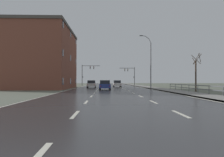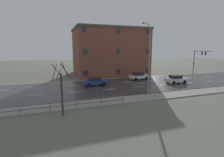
{
  "view_description": "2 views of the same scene",
  "coord_description": "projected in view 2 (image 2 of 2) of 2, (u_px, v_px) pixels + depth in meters",
  "views": [
    {
      "loc": [
        -1.01,
        -2.06,
        1.5
      ],
      "look_at": [
        0.99,
        63.11,
        2.16
      ],
      "focal_mm": 34.54,
      "sensor_mm": 36.0,
      "label": 1
    },
    {
      "loc": [
        27.37,
        26.31,
        6.4
      ],
      "look_at": [
        0.0,
        35.72,
        1.32
      ],
      "focal_mm": 26.69,
      "sensor_mm": 36.0,
      "label": 2
    }
  ],
  "objects": [
    {
      "name": "ground_plane",
      "position": [
        169.0,
        82.0,
        33.56
      ],
      "size": [
        160.0,
        160.0,
        0.12
      ],
      "color": "#5B6051"
    },
    {
      "name": "car_mid_centre",
      "position": [
        95.0,
        81.0,
        29.59
      ],
      "size": [
        1.86,
        4.11,
        1.57
      ],
      "rotation": [
        0.0,
        0.0,
        0.01
      ],
      "color": "navy",
      "rests_on": "ground"
    },
    {
      "name": "bare_tree_mid",
      "position": [
        62.0,
        91.0,
        15.79
      ],
      "size": [
        1.59,
        1.67,
        5.29
      ],
      "color": "#423328",
      "rests_on": "ground"
    },
    {
      "name": "brick_building",
      "position": [
        109.0,
        52.0,
        43.35
      ],
      "size": [
        13.47,
        17.66,
        11.57
      ],
      "color": "brown",
      "rests_on": "ground"
    },
    {
      "name": "traffic_signal_left",
      "position": [
        198.0,
        58.0,
        43.35
      ],
      "size": [
        5.38,
        0.36,
        6.17
      ],
      "color": "#38383A",
      "rests_on": "ground"
    },
    {
      "name": "street_lamp_midground",
      "position": [
        149.0,
        60.0,
        22.68
      ],
      "size": [
        2.24,
        0.24,
        10.15
      ],
      "color": "slate",
      "rests_on": "ground"
    },
    {
      "name": "car_near_left",
      "position": [
        176.0,
        79.0,
        31.87
      ],
      "size": [
        1.88,
        4.12,
        1.57
      ],
      "rotation": [
        0.0,
        0.0,
        0.01
      ],
      "color": "silver",
      "rests_on": "ground"
    },
    {
      "name": "road_asphalt_strip",
      "position": [
        214.0,
        78.0,
        37.38
      ],
      "size": [
        14.0,
        120.0,
        0.03
      ],
      "color": "#303033",
      "rests_on": "ground"
    },
    {
      "name": "car_near_right",
      "position": [
        139.0,
        76.0,
        35.51
      ],
      "size": [
        1.92,
        4.15,
        1.57
      ],
      "rotation": [
        0.0,
        0.0,
        0.03
      ],
      "color": "silver",
      "rests_on": "ground"
    }
  ]
}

